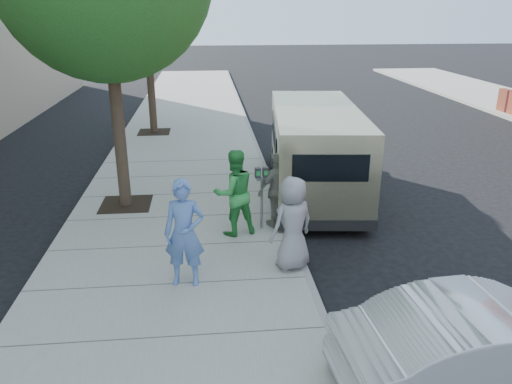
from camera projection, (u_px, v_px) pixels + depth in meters
ground at (224, 250)px, 10.20m from camera, size 120.00×120.00×0.00m
sidewalk at (175, 249)px, 10.08m from camera, size 5.00×60.00×0.15m
curb_face at (294, 243)px, 10.31m from camera, size 0.12×60.00×0.16m
tree_far at (146, 1)px, 17.63m from camera, size 3.92×3.80×6.49m
parking_meter at (262, 185)px, 10.51m from camera, size 0.29×0.14×1.38m
van at (315, 149)px, 12.95m from camera, size 2.66×6.34×2.29m
sedan at (494, 348)px, 6.23m from camera, size 4.10×1.70×1.32m
person_officer at (184, 233)px, 8.38m from camera, size 0.74×0.53×1.89m
person_green_shirt at (234, 193)px, 10.30m from camera, size 1.06×0.93×1.83m
person_gray_shirt at (293, 223)px, 8.94m from camera, size 1.01×0.87×1.74m
person_striped_polo at (278, 190)px, 10.72m from camera, size 1.04×0.77×1.65m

